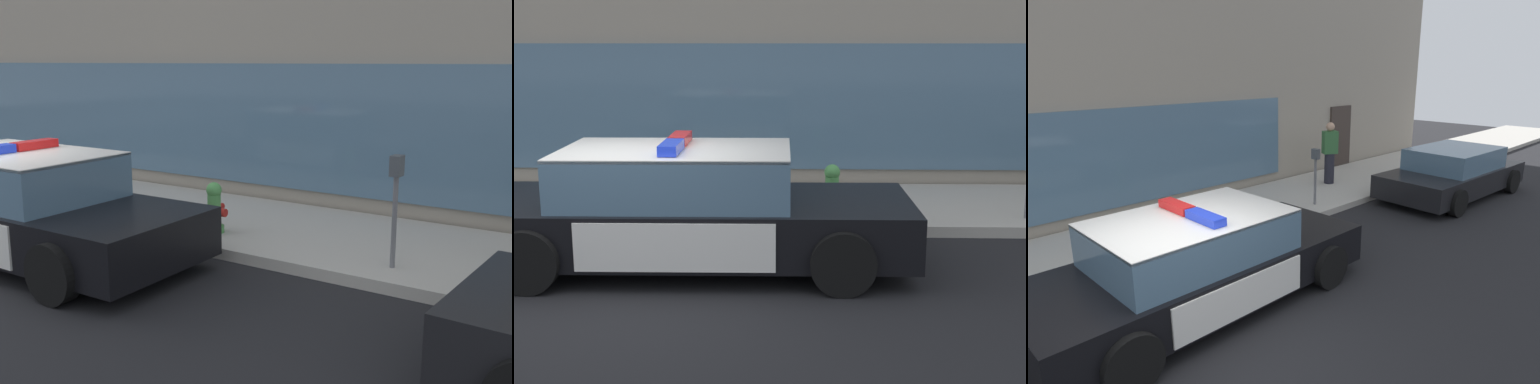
% 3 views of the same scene
% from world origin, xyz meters
% --- Properties ---
extents(ground, '(48.00, 48.00, 0.00)m').
position_xyz_m(ground, '(0.00, 0.00, 0.00)').
color(ground, black).
extents(sidewalk, '(48.00, 2.83, 0.15)m').
position_xyz_m(sidewalk, '(0.00, 3.30, 0.07)').
color(sidewalk, '#B2ADA3').
rests_on(sidewalk, ground).
extents(storefront_building, '(23.81, 11.33, 9.62)m').
position_xyz_m(storefront_building, '(1.85, 10.38, 4.81)').
color(storefront_building, gray).
rests_on(storefront_building, ground).
extents(police_cruiser, '(4.94, 2.15, 1.49)m').
position_xyz_m(police_cruiser, '(0.72, 0.62, 0.68)').
color(police_cruiser, black).
rests_on(police_cruiser, ground).
extents(fire_hydrant, '(0.34, 0.39, 0.73)m').
position_xyz_m(fire_hydrant, '(2.45, 2.47, 0.50)').
color(fire_hydrant, '#4C994C').
rests_on(fire_hydrant, sidewalk).
extents(car_down_street, '(4.61, 2.27, 1.29)m').
position_xyz_m(car_down_street, '(8.65, 0.67, 0.63)').
color(car_down_street, black).
rests_on(car_down_street, ground).
extents(pedestrian_on_sidewalk, '(0.48, 0.42, 1.71)m').
position_xyz_m(pedestrian_on_sidewalk, '(6.93, 3.46, 1.01)').
color(pedestrian_on_sidewalk, '#23232D').
rests_on(pedestrian_on_sidewalk, sidewalk).
extents(parking_meter, '(0.12, 0.18, 1.34)m').
position_xyz_m(parking_meter, '(5.14, 2.40, 1.08)').
color(parking_meter, slate).
rests_on(parking_meter, sidewalk).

